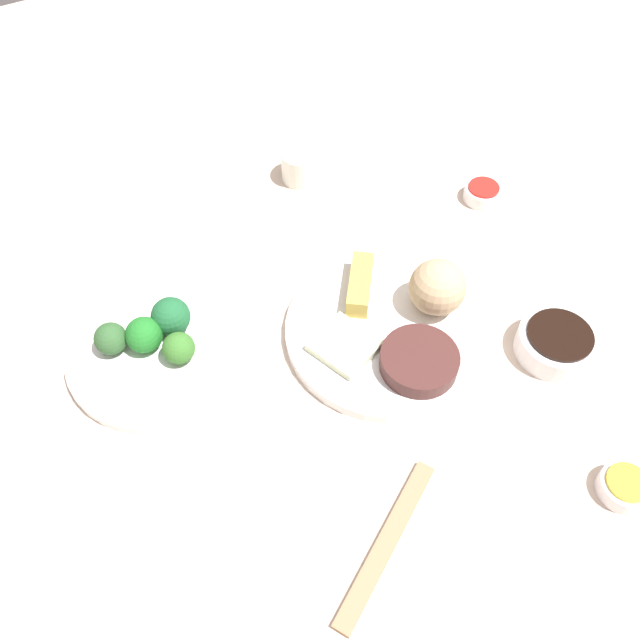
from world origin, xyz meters
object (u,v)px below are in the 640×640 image
(teacup, at_px, (301,165))
(sauce_ramekin_sweet_and_sour, at_px, (482,194))
(soy_sauce_bowl, at_px, (556,344))
(chopsticks_pair, at_px, (386,543))
(broccoli_plate, at_px, (159,351))
(main_plate, at_px, (390,330))
(sauce_ramekin_hot_mustard, at_px, (624,487))

(teacup, bearing_deg, sauce_ramekin_sweet_and_sour, -129.63)
(soy_sauce_bowl, distance_m, chopsticks_pair, 0.34)
(teacup, bearing_deg, broccoli_plate, 123.00)
(soy_sauce_bowl, height_order, chopsticks_pair, soy_sauce_bowl)
(sauce_ramekin_sweet_and_sour, bearing_deg, chopsticks_pair, 131.77)
(main_plate, xyz_separation_m, chopsticks_pair, (-0.23, 0.15, -0.00))
(broccoli_plate, bearing_deg, sauce_ramekin_hot_mustard, -138.42)
(soy_sauce_bowl, relative_size, teacup, 1.63)
(broccoli_plate, distance_m, sauce_ramekin_hot_mustard, 0.57)
(sauce_ramekin_hot_mustard, relative_size, sauce_ramekin_sweet_and_sour, 1.00)
(teacup, bearing_deg, sauce_ramekin_hot_mustard, -174.79)
(sauce_ramekin_hot_mustard, height_order, chopsticks_pair, sauce_ramekin_hot_mustard)
(main_plate, height_order, sauce_ramekin_sweet_and_sour, sauce_ramekin_sweet_and_sour)
(sauce_ramekin_hot_mustard, height_order, sauce_ramekin_sweet_and_sour, same)
(sauce_ramekin_sweet_and_sour, bearing_deg, sauce_ramekin_hot_mustard, 160.52)
(chopsticks_pair, bearing_deg, main_plate, -33.89)
(broccoli_plate, distance_m, teacup, 0.38)
(main_plate, distance_m, chopsticks_pair, 0.28)
(soy_sauce_bowl, bearing_deg, main_plate, 52.76)
(soy_sauce_bowl, bearing_deg, sauce_ramekin_hot_mustard, 160.93)
(sauce_ramekin_sweet_and_sour, distance_m, chopsticks_pair, 0.56)
(main_plate, xyz_separation_m, teacup, (0.33, -0.05, 0.02))
(broccoli_plate, bearing_deg, teacup, -57.00)
(sauce_ramekin_sweet_and_sour, bearing_deg, teacup, 50.37)
(broccoli_plate, xyz_separation_m, sauce_ramekin_hot_mustard, (-0.43, -0.38, 0.00))
(broccoli_plate, xyz_separation_m, sauce_ramekin_sweet_and_sour, (0.03, -0.54, 0.00))
(soy_sauce_bowl, height_order, sauce_ramekin_hot_mustard, soy_sauce_bowl)
(sauce_ramekin_hot_mustard, xyz_separation_m, chopsticks_pair, (0.08, 0.26, -0.01))
(sauce_ramekin_hot_mustard, xyz_separation_m, teacup, (0.63, 0.06, 0.01))
(main_plate, distance_m, soy_sauce_bowl, 0.21)
(main_plate, relative_size, soy_sauce_bowl, 2.64)
(sauce_ramekin_sweet_and_sour, height_order, chopsticks_pair, sauce_ramekin_sweet_and_sour)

